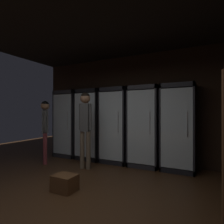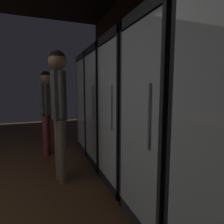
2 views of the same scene
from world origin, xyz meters
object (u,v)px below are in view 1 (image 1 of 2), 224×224
Objects in this scene: shopper_far at (45,124)px; wine_crate_floor at (65,183)px; cooler_far_left at (70,124)px; cooler_left at (91,125)px; shopper_near at (85,120)px; cooler_right at (145,127)px; cooler_far_right at (178,128)px; cooler_center at (116,126)px.

shopper_far is 4.23× the size of wine_crate_floor.
cooler_left is at bearing -0.11° from cooler_far_left.
cooler_left is 1.10× the size of shopper_near.
wine_crate_floor is (1.56, -1.06, -0.86)m from shopper_far.
wine_crate_floor is (0.80, -2.02, -0.81)m from cooler_left.
cooler_right is 0.77m from cooler_far_right.
cooler_center reaches higher than shopper_near.
cooler_left reaches higher than shopper_near.
cooler_far_left is at bearing 90.94° from shopper_far.
cooler_far_left is 0.77m from cooler_left.
shopper_far is (-3.07, -0.97, 0.05)m from cooler_far_right.
cooler_left is 5.14× the size of wine_crate_floor.
shopper_far reaches higher than wine_crate_floor.
cooler_far_left and cooler_left have the same top height.
shopper_near reaches higher than shopper_far.
wine_crate_floor is at bearing -68.33° from cooler_left.
cooler_center is at bearing -179.95° from cooler_far_right.
shopper_near is 4.68× the size of wine_crate_floor.
cooler_center is (0.77, 0.00, 0.00)m from cooler_left.
cooler_far_right is at bearing 24.31° from shopper_near.
cooler_left is 1.00× the size of cooler_far_right.
cooler_center is (1.54, -0.00, -0.01)m from cooler_far_left.
cooler_right is at bearing 0.06° from cooler_center.
cooler_far_left is at bearing 127.89° from wine_crate_floor.
shopper_far is (-1.53, -0.97, 0.05)m from cooler_center.
cooler_far_left is at bearing 179.89° from cooler_left.
cooler_right is 2.50m from shopper_far.
cooler_right reaches higher than shopper_near.
cooler_center is 1.22× the size of shopper_far.
cooler_far_left and cooler_center have the same top height.
shopper_near is 1.58m from wine_crate_floor.
wine_crate_floor is (0.41, -1.16, -0.99)m from shopper_near.
cooler_right reaches higher than wine_crate_floor.
cooler_far_left is 5.14× the size of wine_crate_floor.
cooler_far_left is 1.00× the size of cooler_center.
cooler_right is at bearing 22.83° from shopper_far.
cooler_center is 1.00× the size of cooler_right.
cooler_right is 1.00× the size of cooler_far_right.
cooler_far_left is 1.46m from shopper_near.
cooler_right is at bearing 69.91° from wine_crate_floor.
cooler_far_left and cooler_far_right have the same top height.
cooler_far_left reaches higher than shopper_near.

